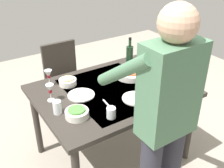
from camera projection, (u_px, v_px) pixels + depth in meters
ground_plane at (112, 154)px, 2.77m from camera, size 6.00×6.00×0.00m
dining_table at (112, 97)px, 2.43m from camera, size 1.33×1.02×0.77m
chair_near at (64, 77)px, 3.13m from camera, size 0.40×0.40×0.91m
person_server at (164, 119)px, 1.69m from camera, size 0.42×0.61×1.69m
wine_bottle at (130, 55)px, 2.80m from camera, size 0.07×0.07×0.30m
wine_glass_left at (50, 90)px, 2.18m from camera, size 0.07×0.07×0.15m
wine_glass_right at (48, 75)px, 2.41m from camera, size 0.07×0.07×0.15m
water_cup_near_left at (160, 68)px, 2.67m from camera, size 0.07×0.07×0.09m
water_cup_near_right at (163, 80)px, 2.43m from camera, size 0.07×0.07×0.11m
water_cup_far_left at (57, 107)px, 2.04m from camera, size 0.07×0.07×0.11m
water_cup_far_right at (111, 113)px, 2.00m from camera, size 0.07×0.07×0.09m
serving_bowl_pasta at (131, 73)px, 2.60m from camera, size 0.30×0.30×0.07m
side_bowl_salad at (77, 113)px, 2.01m from camera, size 0.18×0.18×0.07m
side_bowl_bread at (68, 81)px, 2.45m from camera, size 0.16×0.16×0.07m
dinner_plate_near at (81, 95)px, 2.29m from camera, size 0.23×0.23×0.01m
dinner_plate_far at (136, 98)px, 2.25m from camera, size 0.23×0.23×0.01m
table_fork at (108, 105)px, 2.16m from camera, size 0.03×0.18×0.00m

